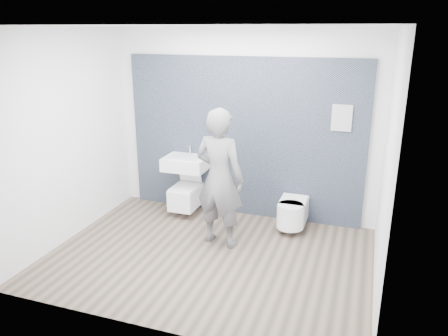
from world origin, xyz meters
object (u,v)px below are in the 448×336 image
(toilet_rounded, at_px, (292,212))
(visitor, at_px, (220,178))
(toilet_square, at_px, (186,195))
(washbasin, at_px, (186,163))

(toilet_rounded, distance_m, visitor, 1.29)
(toilet_square, relative_size, toilet_rounded, 1.14)
(visitor, bearing_deg, toilet_square, -33.60)
(washbasin, bearing_deg, visitor, -43.95)
(toilet_square, distance_m, visitor, 1.30)
(toilet_square, bearing_deg, washbasin, 90.00)
(toilet_square, bearing_deg, visitor, -42.89)
(toilet_rounded, bearing_deg, toilet_square, 178.07)
(toilet_rounded, height_order, visitor, visitor)
(toilet_rounded, xyz_separation_m, visitor, (-0.84, -0.72, 0.66))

